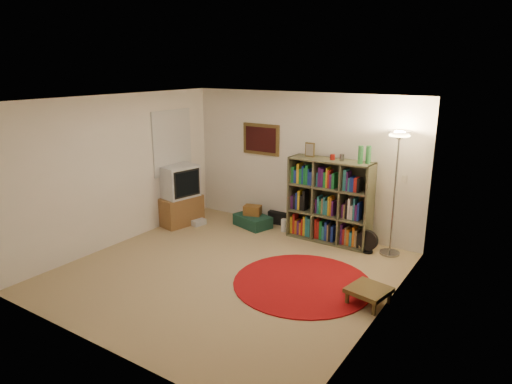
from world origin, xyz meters
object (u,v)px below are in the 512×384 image
(floor_lamp, at_px, (398,153))
(tv_stand, at_px, (179,196))
(floor_fan, at_px, (368,241))
(side_table, at_px, (369,291))
(bookshelf, at_px, (328,202))
(suitcase, at_px, (253,221))

(floor_lamp, height_order, tv_stand, floor_lamp)
(floor_fan, xyz_separation_m, side_table, (0.59, -1.58, -0.01))
(floor_lamp, bearing_deg, side_table, -81.31)
(tv_stand, bearing_deg, floor_lamp, 22.78)
(bookshelf, xyz_separation_m, side_table, (1.36, -1.72, -0.51))
(bookshelf, distance_m, tv_stand, 2.84)
(tv_stand, bearing_deg, bookshelf, 26.81)
(bookshelf, bearing_deg, side_table, -51.40)
(tv_stand, distance_m, suitcase, 1.48)
(tv_stand, xyz_separation_m, suitcase, (1.27, 0.62, -0.44))
(floor_lamp, distance_m, tv_stand, 4.06)
(bookshelf, relative_size, floor_fan, 4.46)
(floor_lamp, distance_m, floor_fan, 1.51)
(bookshelf, bearing_deg, floor_lamp, 0.78)
(bookshelf, relative_size, side_table, 3.07)
(suitcase, bearing_deg, tv_stand, -137.42)
(bookshelf, xyz_separation_m, tv_stand, (-2.74, -0.74, -0.14))
(floor_fan, bearing_deg, side_table, -66.32)
(tv_stand, bearing_deg, floor_fan, 21.37)
(floor_fan, distance_m, tv_stand, 3.58)
(floor_lamp, relative_size, suitcase, 2.59)
(floor_fan, bearing_deg, floor_lamp, 28.41)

